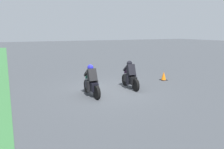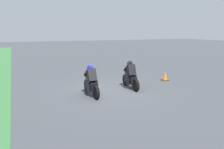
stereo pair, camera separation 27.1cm
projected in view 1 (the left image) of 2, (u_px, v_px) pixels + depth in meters
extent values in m
plane|color=#43474C|center=(108.00, 91.00, 11.63)|extent=(120.00, 120.00, 0.00)
cylinder|color=black|center=(125.00, 80.00, 12.76)|extent=(0.65, 0.20, 0.64)
cylinder|color=black|center=(136.00, 85.00, 11.47)|extent=(0.65, 0.20, 0.64)
cube|color=black|center=(130.00, 79.00, 12.08)|extent=(1.13, 0.42, 0.40)
ellipsoid|color=black|center=(129.00, 73.00, 12.12)|extent=(0.51, 0.35, 0.24)
cube|color=red|center=(134.00, 81.00, 11.61)|extent=(0.08, 0.17, 0.08)
cylinder|color=#A5A5AD|center=(135.00, 83.00, 11.84)|extent=(0.43, 0.14, 0.10)
cube|color=black|center=(131.00, 70.00, 11.89)|extent=(0.52, 0.45, 0.66)
sphere|color=black|center=(129.00, 63.00, 12.03)|extent=(0.33, 0.33, 0.30)
cube|color=slate|center=(127.00, 72.00, 12.48)|extent=(0.18, 0.27, 0.23)
cube|color=black|center=(128.00, 80.00, 11.91)|extent=(0.19, 0.16, 0.52)
cube|color=black|center=(134.00, 79.00, 12.04)|extent=(0.19, 0.16, 0.52)
cube|color=black|center=(125.00, 69.00, 12.18)|extent=(0.39, 0.14, 0.31)
cube|color=black|center=(131.00, 68.00, 12.30)|extent=(0.39, 0.14, 0.31)
cylinder|color=black|center=(87.00, 86.00, 11.35)|extent=(0.64, 0.15, 0.64)
cylinder|color=black|center=(97.00, 93.00, 10.10)|extent=(0.64, 0.15, 0.64)
cube|color=black|center=(92.00, 85.00, 10.69)|extent=(1.10, 0.33, 0.40)
ellipsoid|color=black|center=(91.00, 79.00, 10.72)|extent=(0.48, 0.30, 0.24)
cube|color=red|center=(95.00, 87.00, 10.24)|extent=(0.06, 0.16, 0.08)
cylinder|color=#A5A5AD|center=(97.00, 89.00, 10.47)|extent=(0.42, 0.10, 0.10)
cube|color=black|center=(92.00, 75.00, 10.50)|extent=(0.49, 0.40, 0.66)
sphere|color=#2324BA|center=(90.00, 68.00, 10.63)|extent=(0.30, 0.30, 0.30)
cube|color=teal|center=(88.00, 77.00, 11.07)|extent=(0.16, 0.26, 0.23)
cube|color=black|center=(88.00, 86.00, 10.50)|extent=(0.18, 0.14, 0.52)
cube|color=black|center=(96.00, 86.00, 10.67)|extent=(0.18, 0.14, 0.52)
cube|color=black|center=(86.00, 74.00, 10.76)|extent=(0.39, 0.10, 0.31)
cube|color=black|center=(93.00, 73.00, 10.91)|extent=(0.39, 0.10, 0.31)
cube|color=black|center=(163.00, 80.00, 14.13)|extent=(0.40, 0.40, 0.03)
cone|color=orange|center=(164.00, 76.00, 14.08)|extent=(0.32, 0.32, 0.55)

